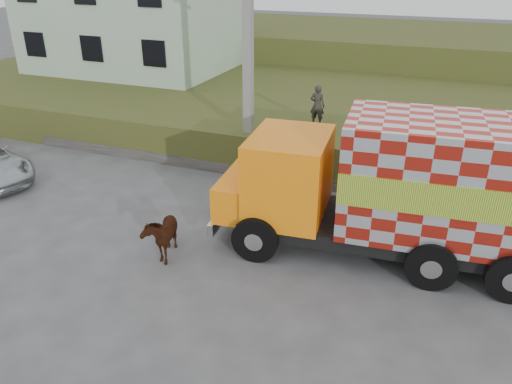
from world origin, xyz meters
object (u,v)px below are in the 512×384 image
at_px(cargo_truck, 400,188).
at_px(cow, 162,233).
at_px(utility_pole, 248,58).
at_px(pedestrian, 317,105).

bearing_deg(cargo_truck, cow, -163.19).
distance_m(utility_pole, cow, 7.00).
bearing_deg(pedestrian, cargo_truck, 125.69).
xyz_separation_m(cargo_truck, pedestrian, (-3.63, 5.43, 0.32)).
relative_size(utility_pole, pedestrian, 5.33).
relative_size(cargo_truck, cow, 5.66).
bearing_deg(utility_pole, pedestrian, 38.11).
height_order(utility_pole, pedestrian, utility_pole).
xyz_separation_m(utility_pole, cow, (0.06, -6.10, -3.43)).
xyz_separation_m(utility_pole, cargo_truck, (5.68, -3.83, -2.15)).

